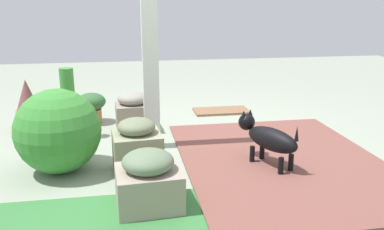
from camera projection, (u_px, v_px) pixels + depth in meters
The scene contains 12 objects.
ground_plane at pixel (195, 144), 4.16m from camera, with size 12.00×12.00×0.00m, color gray.
brick_path at pixel (282, 161), 3.71m from camera, with size 1.80×2.40×0.02m, color brown.
porch_pillar at pixel (149, 18), 3.76m from camera, with size 0.15×0.15×2.54m, color white.
stone_planter_nearest at pixel (133, 112), 4.55m from camera, with size 0.41×0.40×0.45m.
stone_planter_mid at pixel (137, 147), 3.45m from camera, with size 0.43×0.43×0.48m.
stone_planter_far at pixel (149, 180), 2.86m from camera, with size 0.48×0.44×0.43m.
round_shrub at pixel (58, 131), 3.42m from camera, with size 0.72×0.72×0.72m, color #388432.
terracotta_pot_spiky at pixel (28, 107), 4.50m from camera, with size 0.27×0.27×0.59m.
terracotta_pot_broad at pixel (91, 106), 4.84m from camera, with size 0.34×0.34×0.36m.
terracotta_pot_tall at pixel (70, 114), 4.29m from camera, with size 0.26×0.26×0.75m.
dog at pixel (268, 137), 3.55m from camera, with size 0.43×0.64×0.46m.
doormat at pixel (221, 111), 5.36m from camera, with size 0.71×0.36×0.03m, color brown.
Camera 1 is at (0.69, 3.86, 1.43)m, focal length 38.01 mm.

